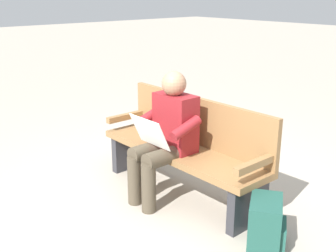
% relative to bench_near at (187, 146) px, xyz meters
% --- Properties ---
extents(ground_plane, '(40.00, 40.00, 0.00)m').
position_rel_bench_near_xyz_m(ground_plane, '(-0.00, 0.07, -0.46)').
color(ground_plane, '#A89E8E').
extents(bench_near, '(1.80, 0.49, 0.90)m').
position_rel_bench_near_xyz_m(bench_near, '(0.00, 0.00, 0.00)').
color(bench_near, olive).
rests_on(bench_near, ground).
extents(person_seated, '(0.57, 0.57, 1.18)m').
position_rel_bench_near_xyz_m(person_seated, '(0.02, 0.23, 0.17)').
color(person_seated, maroon).
rests_on(person_seated, ground).
extents(backpack, '(0.39, 0.42, 0.39)m').
position_rel_bench_near_xyz_m(backpack, '(-1.08, 0.21, -0.26)').
color(backpack, '#1E4C42').
rests_on(backpack, ground).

